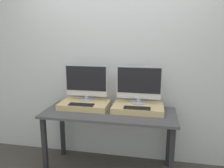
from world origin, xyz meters
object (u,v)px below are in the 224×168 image
object	(u,v)px
monitor_right	(139,85)
keyboard_right	(137,108)
keyboard_left	(81,105)
monitor_left	(86,82)

from	to	relation	value
monitor_right	keyboard_right	distance (m)	0.31
keyboard_left	monitor_right	size ratio (longest dim) A/B	0.56
keyboard_left	keyboard_right	distance (m)	0.66
keyboard_right	monitor_left	bearing A→B (deg)	162.01
monitor_right	keyboard_left	bearing A→B (deg)	-162.01
monitor_left	keyboard_right	xyz separation A→B (m)	(0.66, -0.22, -0.23)
keyboard_left	keyboard_right	world-z (taller)	same
monitor_right	monitor_left	bearing A→B (deg)	180.00
keyboard_left	keyboard_right	xyz separation A→B (m)	(0.66, 0.00, 0.00)
monitor_right	keyboard_right	size ratio (longest dim) A/B	1.78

